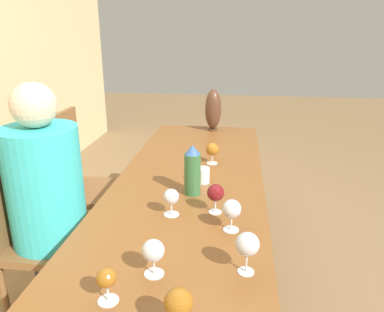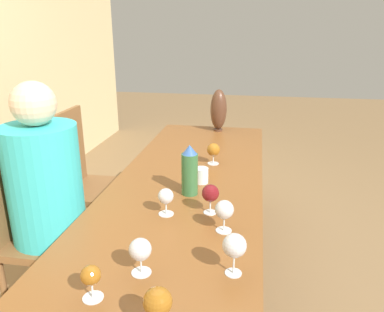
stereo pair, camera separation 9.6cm
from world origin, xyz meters
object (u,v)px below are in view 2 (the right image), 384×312
water_tumbler (201,175)px  wine_glass_5 (166,197)px  wine_glass_0 (234,246)px  wine_glass_2 (140,250)px  chair_near (37,225)px  wine_glass_4 (91,276)px  chair_far (89,179)px  vase (219,110)px  wine_glass_1 (158,302)px  wine_glass_6 (224,210)px  wine_glass_3 (210,194)px  person_near (49,199)px  wine_glass_7 (213,150)px  water_bottle (190,171)px

water_tumbler → wine_glass_5: (-0.39, 0.10, 0.04)m
wine_glass_0 → wine_glass_2: bearing=99.3°
wine_glass_2 → chair_near: bearing=54.2°
wine_glass_4 → chair_far: chair_far is taller
vase → wine_glass_1: size_ratio=2.42×
wine_glass_4 → wine_glass_6: (0.48, -0.37, 0.01)m
water_tumbler → chair_far: 0.94m
wine_glass_3 → person_near: bearing=85.9°
wine_glass_3 → chair_far: (0.70, 0.94, -0.28)m
vase → wine_glass_4: vase is taller
chair_far → vase: bearing=-47.8°
wine_glass_3 → wine_glass_7: 0.66m
wine_glass_2 → wine_glass_7: 1.14m
water_bottle → wine_glass_7: 0.47m
water_tumbler → vase: bearing=1.3°
wine_glass_3 → wine_glass_6: (-0.15, -0.08, -0.00)m
wine_glass_0 → wine_glass_4: wine_glass_0 is taller
wine_glass_7 → chair_far: size_ratio=0.13×
wine_glass_2 → wine_glass_4: bearing=143.2°
chair_near → wine_glass_6: bearing=-101.8°
wine_glass_5 → person_near: 0.67m
wine_glass_5 → wine_glass_4: bearing=170.8°
chair_far → water_tumbler: bearing=-112.9°
wine_glass_3 → chair_far: size_ratio=0.14×
wine_glass_1 → wine_glass_4: wine_glass_1 is taller
wine_glass_6 → person_near: size_ratio=0.11×
wine_glass_0 → wine_glass_5: 0.51m
wine_glass_0 → wine_glass_7: size_ratio=1.15×
vase → wine_glass_6: 1.61m
wine_glass_0 → wine_glass_5: size_ratio=1.22×
wine_glass_0 → chair_near: 1.22m
water_bottle → person_near: size_ratio=0.20×
vase → wine_glass_0: 1.89m
chair_far → person_near: size_ratio=0.78×
wine_glass_4 → wine_glass_5: size_ratio=0.93×
water_tumbler → chair_near: bearing=108.5°
wine_glass_0 → person_near: 1.11m
water_tumbler → wine_glass_0: bearing=-163.5°
vase → chair_near: bearing=149.4°
wine_glass_6 → chair_far: (0.85, 1.01, -0.28)m
wine_glass_4 → wine_glass_2: bearing=-36.8°
chair_near → person_near: person_near is taller
water_tumbler → wine_glass_7: (0.31, -0.03, 0.05)m
vase → wine_glass_2: size_ratio=2.55×
wine_glass_3 → wine_glass_6: 0.17m
water_tumbler → vase: 1.11m
wine_glass_5 → wine_glass_7: size_ratio=0.94×
wine_glass_3 → wine_glass_5: (-0.05, 0.20, -0.01)m
wine_glass_3 → wine_glass_4: bearing=155.4°
water_bottle → wine_glass_4: (-0.82, 0.16, -0.05)m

